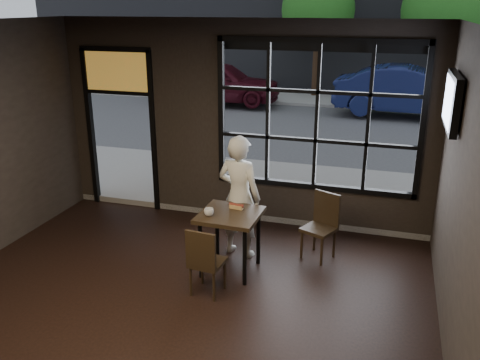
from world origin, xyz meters
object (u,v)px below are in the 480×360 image
(chair_near, at_px, (208,260))
(navy_car, at_px, (410,91))
(man, at_px, (239,196))
(cafe_table, at_px, (230,242))

(chair_near, bearing_deg, navy_car, -96.33)
(chair_near, xyz_separation_m, man, (0.06, 1.11, 0.43))
(man, bearing_deg, chair_near, 98.58)
(cafe_table, relative_size, chair_near, 0.94)
(cafe_table, relative_size, navy_car, 0.18)
(chair_near, relative_size, navy_car, 0.20)
(cafe_table, height_order, navy_car, navy_car)
(cafe_table, bearing_deg, navy_car, 79.45)
(man, bearing_deg, cafe_table, 105.03)
(man, distance_m, navy_car, 10.51)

